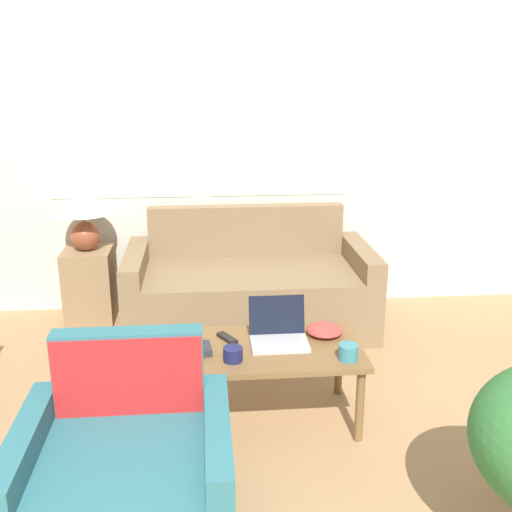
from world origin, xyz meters
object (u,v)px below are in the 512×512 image
(laptop, at_px, (278,333))
(cup_navy, at_px, (233,354))
(cup_yellow, at_px, (348,352))
(armchair, at_px, (127,478))
(table_lamp, at_px, (83,210))
(snack_bowl, at_px, (325,330))
(book_red, at_px, (195,350))
(tv_remote, at_px, (227,338))
(couch, at_px, (249,290))
(coffee_table, at_px, (264,355))

(laptop, height_order, cup_navy, laptop)
(cup_navy, distance_m, cup_yellow, 0.58)
(armchair, xyz_separation_m, cup_yellow, (1.05, 0.60, 0.22))
(cup_navy, bearing_deg, table_lamp, 121.93)
(armchair, bearing_deg, snack_bowl, 42.25)
(table_lamp, xyz_separation_m, cup_yellow, (1.58, -1.64, -0.39))
(snack_bowl, bearing_deg, laptop, -166.54)
(book_red, xyz_separation_m, tv_remote, (0.17, 0.14, -0.01))
(cup_yellow, distance_m, tv_remote, 0.66)
(couch, distance_m, coffee_table, 1.29)
(armchair, bearing_deg, table_lamp, 103.38)
(coffee_table, relative_size, snack_bowl, 5.10)
(armchair, xyz_separation_m, tv_remote, (0.45, 0.88, 0.19))
(armchair, height_order, laptop, armchair)
(coffee_table, height_order, snack_bowl, snack_bowl)
(armchair, height_order, tv_remote, armchair)
(coffee_table, relative_size, laptop, 3.39)
(laptop, bearing_deg, table_lamp, 131.85)
(laptop, distance_m, snack_bowl, 0.27)
(coffee_table, bearing_deg, snack_bowl, 19.75)
(book_red, relative_size, tv_remote, 1.21)
(laptop, relative_size, book_red, 1.67)
(laptop, bearing_deg, cup_navy, -141.79)
(coffee_table, bearing_deg, laptop, 36.63)
(coffee_table, xyz_separation_m, book_red, (-0.37, -0.03, 0.07))
(laptop, bearing_deg, coffee_table, -143.37)
(laptop, xyz_separation_m, cup_navy, (-0.26, -0.20, -0.02))
(cup_navy, bearing_deg, cup_yellow, -3.56)
(table_lamp, height_order, tv_remote, table_lamp)
(armchair, distance_m, snack_bowl, 1.35)
(snack_bowl, height_order, book_red, snack_bowl)
(table_lamp, bearing_deg, tv_remote, -54.13)
(cup_yellow, distance_m, snack_bowl, 0.31)
(coffee_table, height_order, cup_navy, cup_navy)
(couch, relative_size, book_red, 9.69)
(armchair, distance_m, cup_navy, 0.82)
(armchair, height_order, cup_yellow, armchair)
(couch, distance_m, cup_yellow, 1.53)
(table_lamp, height_order, book_red, table_lamp)
(snack_bowl, xyz_separation_m, book_red, (-0.72, -0.16, -0.01))
(couch, xyz_separation_m, tv_remote, (-0.21, -1.18, 0.17))
(coffee_table, distance_m, tv_remote, 0.23)
(snack_bowl, bearing_deg, cup_navy, -153.06)
(armchair, distance_m, table_lamp, 2.38)
(snack_bowl, relative_size, book_red, 1.11)
(couch, bearing_deg, cup_navy, -97.77)
(table_lamp, distance_m, cup_navy, 1.93)
(book_red, bearing_deg, couch, 73.65)
(couch, bearing_deg, table_lamp, 171.80)
(table_lamp, bearing_deg, laptop, -48.15)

